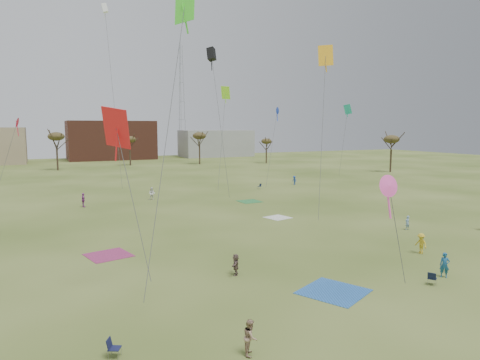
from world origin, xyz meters
name	(u,v)px	position (x,y,z in m)	size (l,w,h in m)	color
ground	(319,286)	(0.00, 0.00, 0.00)	(260.00, 260.00, 0.00)	#384B17
flyer_near_right	(445,265)	(8.64, -2.16, 0.85)	(0.62, 0.41, 1.70)	#1A517A
spectator_fore_b	(250,337)	(-7.66, -5.62, 0.81)	(0.79, 0.61, 1.62)	#A08066
spectator_fore_c	(236,264)	(-3.95, 4.19, 0.74)	(1.37, 0.44, 1.48)	brown
flyer_mid_b	(421,243)	(11.62, 2.57, 0.83)	(1.07, 0.61, 1.65)	gold
flyer_mid_c	(407,223)	(16.89, 9.09, 0.70)	(0.51, 0.34, 1.40)	#7297BE
spectator_mid_d	(83,200)	(-11.00, 35.45, 0.90)	(1.05, 0.44, 1.80)	#A3449E
spectator_mid_e	(152,194)	(-1.80, 37.30, 0.87)	(0.85, 0.66, 1.75)	white
flyer_far_c	(294,180)	(24.75, 42.62, 0.77)	(1.00, 0.58, 1.55)	#2246A0
blanket_blue	(333,292)	(0.26, -1.15, 0.00)	(3.61, 3.61, 0.03)	#2860AE
blanket_cream	(278,218)	(8.13, 19.45, 0.00)	(2.44, 2.44, 0.03)	silver
blanket_plum	(109,255)	(-11.21, 12.59, 0.00)	(3.15, 3.15, 0.03)	#922D5D
blanket_olive	(250,201)	(9.94, 30.34, 0.00)	(2.82, 2.82, 0.03)	#2D7C3C
camp_chair_left	(114,352)	(-13.22, -3.33, 0.26)	(0.71, 0.69, 0.87)	#15183A
camp_chair_center	(432,281)	(6.74, -2.84, 0.26)	(0.73, 0.71, 0.87)	#121A33
camp_chair_right	(259,187)	(16.75, 40.56, 0.26)	(0.59, 0.55, 0.87)	#141D37
kites_aloft	(190,63)	(1.74, 30.35, 17.95)	(59.46, 52.91, 27.74)	#19977D
tree_line	(102,141)	(-2.85, 79.12, 7.09)	(117.44, 49.32, 8.91)	#3A2B1E
building_brick	(111,140)	(5.00, 120.00, 6.00)	(26.00, 16.00, 12.00)	brown
building_grey	(216,143)	(40.00, 118.00, 4.50)	(24.00, 12.00, 9.00)	gray
radio_tower	(181,101)	(30.00, 125.00, 19.21)	(1.51, 1.72, 41.00)	#9EA3A8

